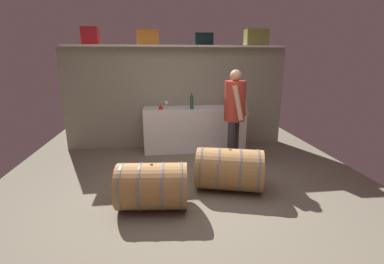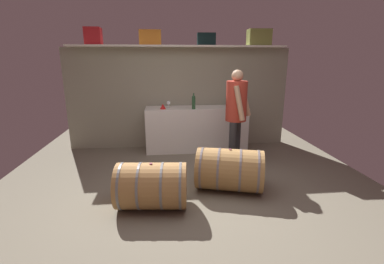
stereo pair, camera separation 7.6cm
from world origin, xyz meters
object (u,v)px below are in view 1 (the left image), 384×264
toolcase_olive (256,38)px  wine_bottle_clear (227,98)px  toolcase_black (204,39)px  wine_glass (166,103)px  toolcase_red (90,36)px  wine_barrel_near (229,169)px  wine_barrel_far (152,186)px  toolcase_orange (148,38)px  wine_bottle_green (192,102)px  work_cabinet (194,129)px  wine_bottle_dark (236,100)px  red_funnel (161,106)px  winemaker_pouring (235,108)px

toolcase_olive → wine_bottle_clear: bearing=-172.3°
toolcase_black → wine_glass: toolcase_black is taller
toolcase_red → wine_bottle_clear: toolcase_red is taller
wine_barrel_near → wine_barrel_far: wine_barrel_near is taller
toolcase_orange → wine_barrel_near: toolcase_orange is taller
toolcase_olive → wine_barrel_far: 3.61m
toolcase_black → toolcase_olive: 1.03m
wine_bottle_green → work_cabinet: bearing=67.4°
toolcase_red → wine_bottle_dark: toolcase_red is taller
toolcase_red → wine_barrel_near: 3.43m
toolcase_olive → work_cabinet: toolcase_olive is taller
toolcase_olive → red_funnel: bearing=-168.7°
wine_glass → wine_barrel_far: (-0.26, -2.12, -0.67)m
toolcase_orange → work_cabinet: bearing=-13.5°
toolcase_orange → wine_barrel_far: (0.05, -2.31, -1.87)m
toolcase_black → wine_bottle_green: toolcase_black is taller
toolcase_orange → wine_bottle_dark: bearing=-12.0°
toolcase_olive → wine_bottle_green: size_ratio=1.43×
wine_barrel_far → winemaker_pouring: winemaker_pouring is taller
toolcase_orange → work_cabinet: toolcase_orange is taller
toolcase_orange → toolcase_black: 1.05m
wine_bottle_green → wine_bottle_dark: 0.88m
toolcase_red → winemaker_pouring: size_ratio=0.19×
wine_bottle_green → wine_barrel_near: 1.77m
toolcase_olive → wine_barrel_near: (-0.98, -1.94, -1.88)m
toolcase_olive → winemaker_pouring: (-0.67, -1.06, -1.18)m
wine_bottle_clear → wine_glass: bearing=-173.5°
work_cabinet → winemaker_pouring: size_ratio=1.23×
wine_bottle_clear → wine_bottle_green: bearing=-157.7°
toolcase_olive → red_funnel: size_ratio=3.88×
wine_bottle_green → toolcase_red: bearing=168.8°
toolcase_olive → toolcase_red: bearing=-177.4°
work_cabinet → wine_glass: size_ratio=14.14×
wine_bottle_green → wine_bottle_dark: wine_bottle_dark is taller
wine_barrel_near → wine_barrel_far: 1.11m
toolcase_red → wine_bottle_dark: size_ratio=0.91×
wine_bottle_green → wine_bottle_clear: size_ratio=0.95×
toolcase_black → toolcase_olive: bearing=2.5°
wine_barrel_far → winemaker_pouring: bearing=48.4°
work_cabinet → wine_bottle_green: (-0.08, -0.18, 0.57)m
work_cabinet → wine_bottle_dark: size_ratio=5.97×
toolcase_orange → toolcase_red: bearing=177.9°
wine_bottle_clear → red_funnel: 1.35m
toolcase_red → toolcase_olive: 3.10m
red_funnel → winemaker_pouring: bearing=-32.5°
toolcase_red → winemaker_pouring: 2.90m
winemaker_pouring → red_funnel: bearing=-92.9°
wine_glass → wine_bottle_green: bearing=-19.9°
toolcase_olive → wine_bottle_clear: (-0.56, -0.05, -1.16)m
red_funnel → wine_barrel_near: size_ratio=0.11×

